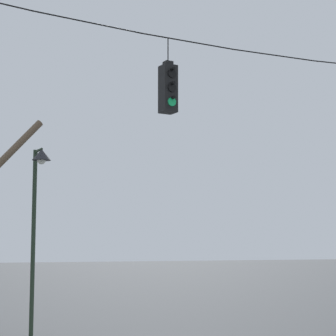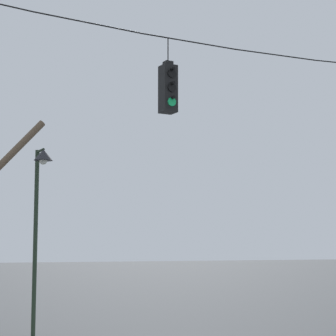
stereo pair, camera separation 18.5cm
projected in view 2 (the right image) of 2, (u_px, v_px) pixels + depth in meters
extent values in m
cylinder|color=black|center=(90.00, 23.00, 14.16)|extent=(2.51, 0.03, 0.10)
cylinder|color=black|center=(190.00, 42.00, 15.32)|extent=(2.51, 0.03, 0.03)
cylinder|color=black|center=(277.00, 55.00, 16.49)|extent=(2.51, 0.03, 0.10)
cube|color=black|center=(168.00, 89.00, 14.90)|extent=(0.34, 0.34, 1.10)
cube|color=black|center=(168.00, 64.00, 14.97)|extent=(0.19, 0.19, 0.10)
cylinder|color=black|center=(168.00, 50.00, 15.01)|extent=(0.02, 0.02, 0.55)
cylinder|color=black|center=(172.00, 73.00, 14.77)|extent=(0.20, 0.03, 0.20)
cylinder|color=black|center=(173.00, 69.00, 14.75)|extent=(0.07, 0.12, 0.07)
cylinder|color=black|center=(172.00, 87.00, 14.73)|extent=(0.20, 0.03, 0.20)
cylinder|color=black|center=(173.00, 83.00, 14.71)|extent=(0.07, 0.12, 0.07)
cylinder|color=#19C666|center=(172.00, 102.00, 14.69)|extent=(0.20, 0.03, 0.20)
cylinder|color=black|center=(173.00, 97.00, 14.67)|extent=(0.07, 0.12, 0.07)
cylinder|color=black|center=(164.00, 77.00, 15.10)|extent=(0.20, 0.03, 0.20)
cylinder|color=black|center=(163.00, 74.00, 15.15)|extent=(0.07, 0.12, 0.07)
cylinder|color=black|center=(164.00, 91.00, 15.06)|extent=(0.20, 0.03, 0.20)
cylinder|color=black|center=(163.00, 88.00, 15.11)|extent=(0.07, 0.12, 0.07)
cylinder|color=#19C666|center=(164.00, 105.00, 15.02)|extent=(0.20, 0.03, 0.20)
cylinder|color=black|center=(163.00, 101.00, 15.07)|extent=(0.07, 0.12, 0.07)
cylinder|color=#233323|center=(35.00, 242.00, 18.18)|extent=(0.12, 0.12, 5.15)
cylinder|color=#233323|center=(40.00, 151.00, 18.24)|extent=(0.07, 0.57, 0.07)
cone|color=#232328|center=(43.00, 155.00, 17.97)|extent=(0.52, 0.52, 0.31)
sphere|color=silver|center=(43.00, 160.00, 17.95)|extent=(0.23, 0.23, 0.23)
cylinder|color=brown|center=(1.00, 164.00, 18.75)|extent=(2.51, 0.23, 2.76)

